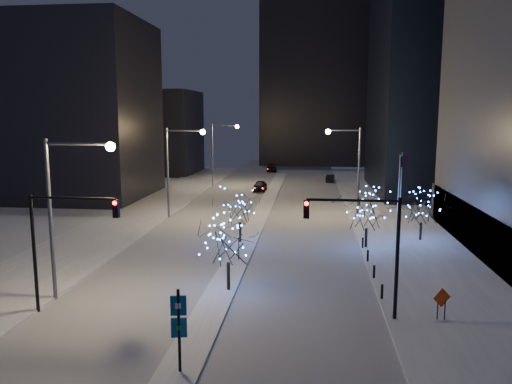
# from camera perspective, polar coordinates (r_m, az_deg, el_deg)

# --- Properties ---
(ground) EXTENTS (160.00, 160.00, 0.00)m
(ground) POSITION_cam_1_polar(r_m,az_deg,el_deg) (29.08, -5.70, -14.31)
(ground) COLOR silver
(ground) RESTS_ON ground
(road) EXTENTS (20.00, 130.00, 0.02)m
(road) POSITION_cam_1_polar(r_m,az_deg,el_deg) (62.45, 1.00, -1.69)
(road) COLOR #A1A6B0
(road) RESTS_ON ground
(median) EXTENTS (2.00, 80.00, 0.15)m
(median) POSITION_cam_1_polar(r_m,az_deg,el_deg) (57.55, 0.54, -2.53)
(median) COLOR white
(median) RESTS_ON ground
(east_sidewalk) EXTENTS (10.00, 90.00, 0.15)m
(east_sidewalk) POSITION_cam_1_polar(r_m,az_deg,el_deg) (48.40, 17.30, -5.12)
(east_sidewalk) COLOR white
(east_sidewalk) RESTS_ON ground
(west_sidewalk) EXTENTS (8.00, 90.00, 0.15)m
(west_sidewalk) POSITION_cam_1_polar(r_m,az_deg,el_deg) (51.44, -16.41, -4.27)
(west_sidewalk) COLOR white
(west_sidewalk) RESTS_ON ground
(filler_west_near) EXTENTS (22.00, 18.00, 24.00)m
(filler_west_near) POSITION_cam_1_polar(r_m,az_deg,el_deg) (74.24, -20.90, 8.71)
(filler_west_near) COLOR black
(filler_west_near) RESTS_ON ground
(filler_west_far) EXTENTS (18.00, 16.00, 16.00)m
(filler_west_far) POSITION_cam_1_polar(r_m,az_deg,el_deg) (101.29, -11.96, 6.71)
(filler_west_far) COLOR black
(filler_west_far) RESTS_ON ground
(horizon_block) EXTENTS (24.00, 14.00, 42.00)m
(horizon_block) POSITION_cam_1_polar(r_m,az_deg,el_deg) (118.52, 6.67, 13.41)
(horizon_block) COLOR black
(horizon_block) RESTS_ON ground
(street_lamp_w_near) EXTENTS (4.40, 0.56, 10.00)m
(street_lamp_w_near) POSITION_cam_1_polar(r_m,az_deg,el_deg) (32.11, -20.91, -0.55)
(street_lamp_w_near) COLOR #595E66
(street_lamp_w_near) RESTS_ON ground
(street_lamp_w_mid) EXTENTS (4.40, 0.56, 10.00)m
(street_lamp_w_mid) POSITION_cam_1_polar(r_m,az_deg,el_deg) (55.34, -9.04, 3.63)
(street_lamp_w_mid) COLOR #595E66
(street_lamp_w_mid) RESTS_ON ground
(street_lamp_w_far) EXTENTS (4.40, 0.56, 10.00)m
(street_lamp_w_far) POSITION_cam_1_polar(r_m,az_deg,el_deg) (79.65, -4.27, 5.27)
(street_lamp_w_far) COLOR #595E66
(street_lamp_w_far) RESTS_ON ground
(street_lamp_east) EXTENTS (3.90, 0.56, 10.00)m
(street_lamp_east) POSITION_cam_1_polar(r_m,az_deg,el_deg) (56.52, 10.79, 3.64)
(street_lamp_east) COLOR #595E66
(street_lamp_east) RESTS_ON ground
(traffic_signal_west) EXTENTS (5.26, 0.43, 7.00)m
(traffic_signal_west) POSITION_cam_1_polar(r_m,az_deg,el_deg) (30.46, -21.61, -4.41)
(traffic_signal_west) COLOR black
(traffic_signal_west) RESTS_ON ground
(traffic_signal_east) EXTENTS (5.26, 0.43, 7.00)m
(traffic_signal_east) POSITION_cam_1_polar(r_m,az_deg,el_deg) (28.11, 12.79, -5.07)
(traffic_signal_east) COLOR black
(traffic_signal_east) RESTS_ON ground
(flagpoles) EXTENTS (1.35, 2.60, 8.00)m
(flagpoles) POSITION_cam_1_polar(r_m,az_deg,el_deg) (44.54, 16.17, -0.06)
(flagpoles) COLOR silver
(flagpoles) RESTS_ON east_sidewalk
(bollards) EXTENTS (0.16, 12.16, 0.90)m
(bollards) POSITION_cam_1_polar(r_m,az_deg,el_deg) (37.98, 12.98, -7.94)
(bollards) COLOR black
(bollards) RESTS_ON east_sidewalk
(car_near) EXTENTS (1.99, 4.56, 1.53)m
(car_near) POSITION_cam_1_polar(r_m,az_deg,el_deg) (75.29, 0.45, 0.70)
(car_near) COLOR black
(car_near) RESTS_ON ground
(car_mid) EXTENTS (1.72, 3.97, 1.27)m
(car_mid) POSITION_cam_1_polar(r_m,az_deg,el_deg) (86.56, 8.50, 1.58)
(car_mid) COLOR black
(car_mid) RESTS_ON ground
(car_far) EXTENTS (2.48, 5.16, 1.45)m
(car_far) POSITION_cam_1_polar(r_m,az_deg,el_deg) (101.01, 1.79, 2.75)
(car_far) COLOR black
(car_far) RESTS_ON ground
(holiday_tree_median_near) EXTENTS (4.34, 4.34, 4.91)m
(holiday_tree_median_near) POSITION_cam_1_polar(r_m,az_deg,el_deg) (32.19, -3.21, -5.66)
(holiday_tree_median_near) COLOR black
(holiday_tree_median_near) RESTS_ON median
(holiday_tree_median_far) EXTENTS (4.99, 4.99, 4.94)m
(holiday_tree_median_far) POSITION_cam_1_polar(r_m,az_deg,el_deg) (44.24, -1.83, -1.66)
(holiday_tree_median_far) COLOR black
(holiday_tree_median_far) RESTS_ON median
(holiday_tree_plaza_near) EXTENTS (5.06, 5.06, 5.12)m
(holiday_tree_plaza_near) POSITION_cam_1_polar(r_m,az_deg,el_deg) (43.46, 12.57, -2.04)
(holiday_tree_plaza_near) COLOR black
(holiday_tree_plaza_near) RESTS_ON east_sidewalk
(holiday_tree_plaza_far) EXTENTS (4.31, 4.31, 4.77)m
(holiday_tree_plaza_far) POSITION_cam_1_polar(r_m,az_deg,el_deg) (47.38, 18.43, -1.64)
(holiday_tree_plaza_far) COLOR black
(holiday_tree_plaza_far) RESTS_ON east_sidewalk
(wayfinding_sign) EXTENTS (0.70, 0.22, 3.94)m
(wayfinding_sign) POSITION_cam_1_polar(r_m,az_deg,el_deg) (22.76, -8.81, -14.55)
(wayfinding_sign) COLOR black
(wayfinding_sign) RESTS_ON ground
(construction_sign) EXTENTS (1.04, 0.46, 1.83)m
(construction_sign) POSITION_cam_1_polar(r_m,az_deg,el_deg) (29.98, 20.46, -11.56)
(construction_sign) COLOR black
(construction_sign) RESTS_ON east_sidewalk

